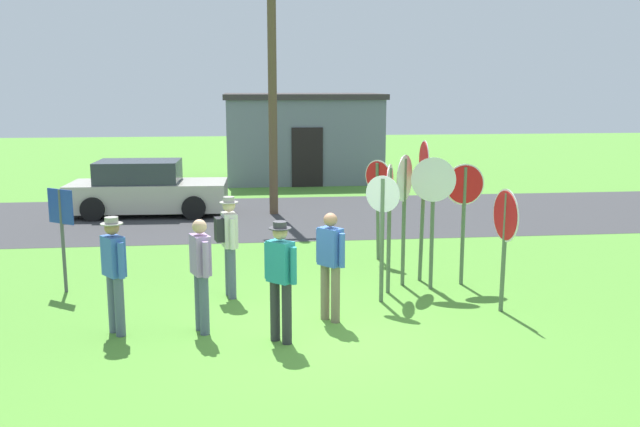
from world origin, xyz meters
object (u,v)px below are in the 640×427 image
(stop_sign_rear_right, at_px, (433,199))
(person_holding_notes, at_px, (330,261))
(stop_sign_low_front, at_px, (404,196))
(person_in_dark_shirt, at_px, (280,275))
(stop_sign_leaning_right, at_px, (382,219))
(parked_car_on_street, at_px, (146,190))
(stop_sign_center_cluster, at_px, (423,187))
(person_with_sunhat, at_px, (114,269))
(stop_sign_tallest, at_px, (464,203))
(info_panel_rightmost, at_px, (62,221))
(stop_sign_rear_left, at_px, (389,205))
(stop_sign_leaning_left, at_px, (378,193))
(person_in_teal, at_px, (228,239))
(person_on_left, at_px, (201,269))
(utility_pole, at_px, (272,78))
(stop_sign_far_back, at_px, (505,229))

(stop_sign_rear_right, relative_size, person_holding_notes, 1.39)
(stop_sign_low_front, relative_size, person_in_dark_shirt, 1.37)
(stop_sign_rear_right, bearing_deg, stop_sign_leaning_right, -146.64)
(parked_car_on_street, xyz_separation_m, stop_sign_center_cluster, (5.94, -7.43, 1.06))
(stop_sign_low_front, bearing_deg, parked_car_on_street, 125.73)
(stop_sign_center_cluster, relative_size, stop_sign_rear_right, 1.11)
(person_with_sunhat, bearing_deg, stop_sign_tallest, 18.44)
(person_with_sunhat, height_order, person_in_dark_shirt, same)
(person_in_dark_shirt, relative_size, info_panel_rightmost, 0.95)
(stop_sign_rear_left, distance_m, person_in_dark_shirt, 2.99)
(person_holding_notes, bearing_deg, parked_car_on_street, 112.84)
(stop_sign_rear_left, height_order, stop_sign_leaning_right, stop_sign_rear_left)
(person_holding_notes, distance_m, info_panel_rightmost, 4.87)
(person_in_dark_shirt, height_order, person_holding_notes, person_in_dark_shirt)
(stop_sign_leaning_left, relative_size, person_in_teal, 1.20)
(stop_sign_tallest, bearing_deg, stop_sign_leaning_left, 120.87)
(parked_car_on_street, height_order, person_with_sunhat, person_with_sunhat)
(person_on_left, bearing_deg, person_with_sunhat, 177.26)
(utility_pole, distance_m, person_on_left, 9.94)
(person_with_sunhat, bearing_deg, stop_sign_low_front, 23.04)
(person_in_dark_shirt, bearing_deg, stop_sign_rear_right, 39.92)
(stop_sign_low_front, height_order, person_holding_notes, stop_sign_low_front)
(person_holding_notes, height_order, person_in_teal, person_in_teal)
(stop_sign_rear_right, bearing_deg, stop_sign_tallest, 15.11)
(stop_sign_low_front, distance_m, person_in_teal, 3.19)
(stop_sign_rear_left, bearing_deg, stop_sign_leaning_right, -113.82)
(stop_sign_rear_left, bearing_deg, parked_car_on_street, 122.48)
(stop_sign_rear_left, distance_m, stop_sign_leaning_left, 2.35)
(person_in_teal, height_order, info_panel_rightmost, info_panel_rightmost)
(parked_car_on_street, relative_size, stop_sign_far_back, 2.20)
(parked_car_on_street, distance_m, info_panel_rightmost, 7.48)
(stop_sign_leaning_right, xyz_separation_m, person_with_sunhat, (-4.13, -1.08, -0.43))
(utility_pole, bearing_deg, stop_sign_leaning_left, -70.94)
(stop_sign_rear_right, height_order, person_holding_notes, stop_sign_rear_right)
(stop_sign_rear_right, bearing_deg, parked_car_on_street, 127.07)
(person_on_left, xyz_separation_m, person_in_teal, (0.37, 1.70, 0.06))
(stop_sign_low_front, distance_m, info_panel_rightmost, 5.99)
(stop_sign_rear_left, distance_m, stop_sign_leaning_right, 0.55)
(utility_pole, relative_size, stop_sign_rear_right, 3.05)
(stop_sign_tallest, relative_size, person_in_dark_shirt, 1.27)
(parked_car_on_street, bearing_deg, stop_sign_low_front, -54.27)
(stop_sign_rear_left, relative_size, person_with_sunhat, 1.30)
(person_in_teal, bearing_deg, stop_sign_leaning_left, 36.88)
(stop_sign_far_back, distance_m, stop_sign_low_front, 2.06)
(person_in_dark_shirt, relative_size, person_holding_notes, 1.03)
(stop_sign_far_back, height_order, person_in_dark_shirt, stop_sign_far_back)
(stop_sign_center_cluster, relative_size, stop_sign_rear_left, 1.15)
(parked_car_on_street, relative_size, stop_sign_rear_right, 1.86)
(utility_pole, distance_m, person_with_sunhat, 10.14)
(person_in_dark_shirt, bearing_deg, stop_sign_center_cluster, 45.89)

